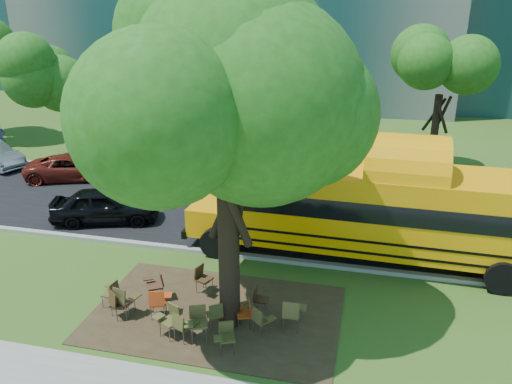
% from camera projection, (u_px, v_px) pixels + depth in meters
% --- Properties ---
extents(ground, '(160.00, 160.00, 0.00)m').
position_uv_depth(ground, '(189.00, 300.00, 14.94)').
color(ground, '#35571B').
rests_on(ground, ground).
extents(dirt_patch, '(7.00, 4.50, 0.03)m').
position_uv_depth(dirt_patch, '(216.00, 314.00, 14.26)').
color(dirt_patch, '#382819').
rests_on(dirt_patch, ground).
extents(asphalt_road, '(80.00, 8.00, 0.04)m').
position_uv_depth(asphalt_road, '(247.00, 212.00, 21.31)').
color(asphalt_road, black).
rests_on(asphalt_road, ground).
extents(kerb_near, '(80.00, 0.25, 0.14)m').
position_uv_depth(kerb_near, '(219.00, 253.00, 17.65)').
color(kerb_near, gray).
rests_on(kerb_near, ground).
extents(kerb_far, '(80.00, 0.25, 0.14)m').
position_uv_depth(kerb_far, '(267.00, 180.00, 25.03)').
color(kerb_far, gray).
rests_on(kerb_far, ground).
extents(bg_tree_0, '(5.20, 5.20, 7.18)m').
position_uv_depth(bg_tree_0, '(65.00, 77.00, 27.80)').
color(bg_tree_0, black).
rests_on(bg_tree_0, ground).
extents(bg_tree_2, '(4.80, 4.80, 6.62)m').
position_uv_depth(bg_tree_2, '(202.00, 80.00, 29.14)').
color(bg_tree_2, black).
rests_on(bg_tree_2, ground).
extents(bg_tree_3, '(5.60, 5.60, 7.84)m').
position_uv_depth(bg_tree_3, '(441.00, 77.00, 24.21)').
color(bg_tree_3, black).
rests_on(bg_tree_3, ground).
extents(main_tree, '(7.20, 7.20, 9.36)m').
position_uv_depth(main_tree, '(226.00, 119.00, 11.84)').
color(main_tree, black).
rests_on(main_tree, ground).
extents(school_bus, '(13.24, 3.31, 3.22)m').
position_uv_depth(school_bus, '(397.00, 211.00, 16.65)').
color(school_bus, '#FFA008').
rests_on(school_bus, ground).
extents(chair_0, '(0.73, 0.57, 0.96)m').
position_uv_depth(chair_0, '(124.00, 299.00, 13.94)').
color(chair_0, '#433B1D').
rests_on(chair_0, ground).
extents(chair_1, '(0.74, 0.59, 0.87)m').
position_uv_depth(chair_1, '(118.00, 302.00, 13.88)').
color(chair_1, '#3E2716').
rests_on(chair_1, ground).
extents(chair_2, '(0.64, 0.69, 0.94)m').
position_uv_depth(chair_2, '(159.00, 300.00, 13.88)').
color(chair_2, '#BA3D13').
rests_on(chair_2, ground).
extents(chair_3, '(0.75, 0.59, 0.92)m').
position_uv_depth(chair_3, '(170.00, 317.00, 13.14)').
color(chair_3, brown).
rests_on(chair_3, ground).
extents(chair_4, '(0.69, 0.54, 0.85)m').
position_uv_depth(chair_4, '(182.00, 324.00, 12.92)').
color(chair_4, '#49451F').
rests_on(chair_4, ground).
extents(chair_5, '(0.64, 0.75, 0.95)m').
position_uv_depth(chair_5, '(197.00, 320.00, 13.01)').
color(chair_5, brown).
rests_on(chair_5, ground).
extents(chair_6, '(0.63, 0.56, 0.83)m').
position_uv_depth(chair_6, '(246.00, 311.00, 13.51)').
color(chair_6, '#A93E12').
rests_on(chair_6, ground).
extents(chair_7, '(0.70, 0.55, 0.81)m').
position_uv_depth(chair_7, '(261.00, 318.00, 13.20)').
color(chair_7, brown).
rests_on(chair_7, ground).
extents(chair_8, '(0.50, 0.59, 0.84)m').
position_uv_depth(chair_8, '(112.00, 291.00, 14.43)').
color(chair_8, '#4F4422').
rests_on(chair_8, ground).
extents(chair_9, '(0.80, 0.64, 0.96)m').
position_uv_depth(chair_9, '(157.00, 282.00, 14.78)').
color(chair_9, '#4A2B1A').
rests_on(chair_9, ground).
extents(chair_10, '(0.55, 0.70, 0.90)m').
position_uv_depth(chair_10, '(202.00, 277.00, 15.14)').
color(chair_10, '#3D2A16').
rests_on(chair_10, ground).
extents(chair_11, '(0.56, 0.70, 0.83)m').
position_uv_depth(chair_11, '(216.00, 313.00, 13.44)').
color(chair_11, '#47441E').
rests_on(chair_11, ground).
extents(chair_12, '(0.47, 0.52, 0.80)m').
position_uv_depth(chair_12, '(259.00, 297.00, 14.18)').
color(chair_12, '#3E2516').
rests_on(chair_12, ground).
extents(chair_13, '(0.63, 0.60, 0.97)m').
position_uv_depth(chair_13, '(292.00, 312.00, 13.31)').
color(chair_13, brown).
rests_on(chair_13, ground).
extents(chair_14, '(0.57, 0.65, 0.83)m').
position_uv_depth(chair_14, '(226.00, 334.00, 12.55)').
color(chair_14, '#45411E').
rests_on(chair_14, ground).
extents(black_car, '(4.55, 2.91, 1.44)m').
position_uv_depth(black_car, '(105.00, 206.00, 20.12)').
color(black_car, black).
rests_on(black_car, ground).
extents(bg_car_red, '(4.95, 3.51, 1.25)m').
position_uv_depth(bg_car_red, '(72.00, 168.00, 25.20)').
color(bg_car_red, '#58160F').
rests_on(bg_car_red, ground).
extents(pedestrian_a, '(0.66, 0.76, 1.76)m').
position_uv_depth(pedestrian_a, '(0.00, 138.00, 29.91)').
color(pedestrian_a, navy).
rests_on(pedestrian_a, ground).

